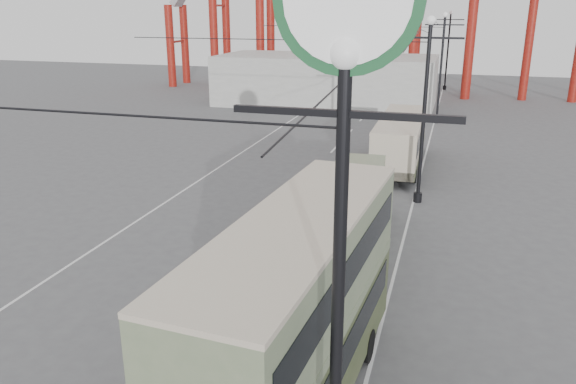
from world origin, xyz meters
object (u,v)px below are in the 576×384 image
(lamp_post_near, at_px, (343,145))
(pedestrian, at_px, (186,291))
(single_decker_green, at_px, (350,211))
(single_decker_cream, at_px, (400,139))
(double_decker_bus, at_px, (299,308))

(lamp_post_near, height_order, pedestrian, lamp_post_near)
(single_decker_green, height_order, single_decker_cream, single_decker_cream)
(lamp_post_near, height_order, single_decker_green, lamp_post_near)
(single_decker_green, xyz_separation_m, pedestrian, (-4.02, -7.16, -0.63))
(single_decker_green, height_order, pedestrian, single_decker_green)
(lamp_post_near, distance_m, single_decker_cream, 28.34)
(single_decker_green, bearing_deg, double_decker_bus, -90.33)
(double_decker_bus, xyz_separation_m, single_decker_cream, (-0.00, 23.85, -1.15))
(lamp_post_near, relative_size, pedestrian, 5.58)
(pedestrian, bearing_deg, double_decker_bus, 140.46)
(lamp_post_near, xyz_separation_m, single_decker_cream, (-1.66, 27.63, -6.08))
(single_decker_green, distance_m, pedestrian, 8.24)
(double_decker_bus, bearing_deg, lamp_post_near, -62.13)
(single_decker_cream, bearing_deg, double_decker_bus, -90.63)
(single_decker_green, relative_size, pedestrian, 5.23)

